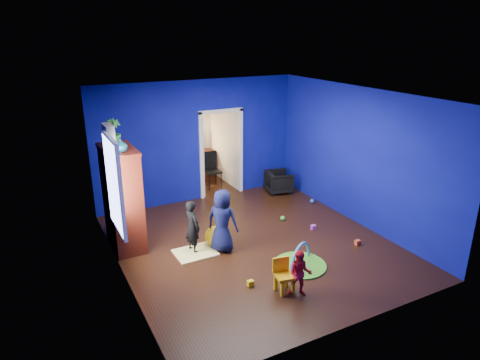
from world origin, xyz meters
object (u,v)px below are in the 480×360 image
toddler_red (300,274)px  kid_chair (285,277)px  child_black (192,226)px  child_navy (222,221)px  folding_chair (213,171)px  crt_tv (124,196)px  tv_armoire (122,198)px  vase (121,145)px  armchair (279,182)px  play_mat (300,265)px  study_desk (199,164)px  hopper_ball (215,236)px

toddler_red → kid_chair: 0.28m
kid_chair → toddler_red: bearing=-42.1°
child_black → child_navy: child_navy is taller
folding_chair → child_black: bearing=-120.2°
crt_tv → folding_chair: bearing=38.0°
child_black → tv_armoire: (-1.06, 0.84, 0.46)m
vase → folding_chair: 4.07m
toddler_red → crt_tv: size_ratio=1.09×
child_navy → armchair: bearing=-93.9°
child_navy → play_mat: size_ratio=1.29×
vase → tv_armoire: vase is taller
child_black → child_navy: size_ratio=0.85×
child_black → vase: 1.97m
tv_armoire → kid_chair: bearing=-55.5°
tv_armoire → crt_tv: (0.04, 0.00, 0.04)m
child_black → play_mat: (1.49, -1.37, -0.50)m
child_black → study_desk: child_black is taller
armchair → hopper_ball: (-2.64, -1.86, -0.09)m
toddler_red → vase: vase is taller
hopper_ball → tv_armoire: bearing=152.3°
crt_tv → play_mat: bearing=-41.3°
folding_chair → crt_tv: bearing=-142.0°
child_navy → kid_chair: child_navy is taller
toddler_red → hopper_ball: bearing=138.1°
hopper_ball → study_desk: bearing=72.0°
tv_armoire → toddler_red: bearing=-55.3°
vase → tv_armoire: size_ratio=0.12×
vase → child_navy: bearing=-25.5°
hopper_ball → kid_chair: kid_chair is taller
vase → tv_armoire: 1.14m
hopper_ball → study_desk: size_ratio=0.44×
toddler_red → folding_chair: folding_chair is taller
child_black → armchair: bearing=-72.1°
crt_tv → folding_chair: 3.55m
child_navy → kid_chair: (0.30, -1.68, -0.36)m
tv_armoire → folding_chair: (2.80, 2.16, -0.52)m
armchair → kid_chair: size_ratio=1.24×
armchair → child_navy: (-2.59, -2.11, 0.33)m
child_navy → folding_chair: bearing=-63.9°
child_black → folding_chair: 3.47m
study_desk → folding_chair: (0.00, -0.96, 0.09)m
study_desk → play_mat: bearing=-92.7°
toddler_red → tv_armoire: (-2.03, 2.93, 0.60)m
vase → kid_chair: 3.58m
child_navy → kid_chair: bearing=147.2°
toddler_red → tv_armoire: bearing=159.6°
child_black → vase: size_ratio=4.23×
vase → tv_armoire: (0.00, 0.30, -1.10)m
play_mat → tv_armoire: bearing=139.1°
vase → study_desk: bearing=50.7°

